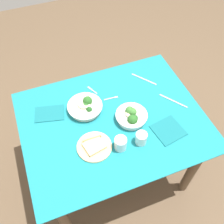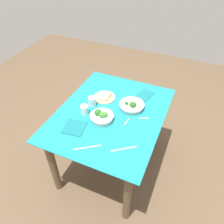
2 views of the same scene
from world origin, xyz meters
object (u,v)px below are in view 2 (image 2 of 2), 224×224
(broccoli_bowl_far, at_px, (101,116))
(napkin_folded_upper, at_px, (75,127))
(bread_side_plate, at_px, (104,97))
(fork_by_far_bowl, at_px, (144,118))
(table_knife_right, at_px, (87,147))
(table_knife_left, at_px, (124,149))
(napkin_folded_lower, at_px, (144,95))
(fork_by_near_bowl, at_px, (127,122))
(water_glass_side, at_px, (84,110))
(water_glass_center, at_px, (92,101))
(broccoli_bowl_near, at_px, (132,105))

(broccoli_bowl_far, height_order, napkin_folded_upper, broccoli_bowl_far)
(bread_side_plate, relative_size, fork_by_far_bowl, 2.39)
(broccoli_bowl_far, distance_m, table_knife_right, 0.35)
(table_knife_right, distance_m, napkin_folded_upper, 0.26)
(table_knife_left, height_order, napkin_folded_lower, napkin_folded_lower)
(table_knife_left, distance_m, table_knife_right, 0.29)
(fork_by_near_bowl, bearing_deg, bread_side_plate, -122.10)
(broccoli_bowl_far, relative_size, napkin_folded_lower, 1.07)
(water_glass_side, xyz_separation_m, table_knife_left, (-0.26, -0.49, -0.04))
(fork_by_far_bowl, distance_m, napkin_folded_lower, 0.36)
(water_glass_center, xyz_separation_m, napkin_folded_upper, (-0.34, -0.00, -0.04))
(bread_side_plate, relative_size, table_knife_left, 1.04)
(table_knife_left, xyz_separation_m, table_knife_right, (-0.10, 0.27, 0.00))
(broccoli_bowl_far, distance_m, fork_by_near_bowl, 0.23)
(table_knife_right, height_order, napkin_folded_upper, napkin_folded_upper)
(table_knife_right, bearing_deg, table_knife_left, -14.85)
(broccoli_bowl_near, distance_m, napkin_folded_lower, 0.25)
(water_glass_center, distance_m, napkin_folded_lower, 0.55)
(table_knife_right, bearing_deg, water_glass_center, 77.34)
(broccoli_bowl_far, xyz_separation_m, napkin_folded_upper, (-0.19, 0.17, -0.03))
(water_glass_center, height_order, fork_by_far_bowl, water_glass_center)
(table_knife_right, bearing_deg, napkin_folded_lower, 40.75)
(bread_side_plate, bearing_deg, napkin_folded_upper, 173.41)
(water_glass_side, bearing_deg, broccoli_bowl_near, -56.69)
(fork_by_far_bowl, bearing_deg, bread_side_plate, 138.10)
(table_knife_left, bearing_deg, fork_by_near_bowl, 69.82)
(water_glass_side, xyz_separation_m, napkin_folded_lower, (0.49, -0.43, -0.04))
(water_glass_center, height_order, fork_by_near_bowl, water_glass_center)
(water_glass_center, height_order, napkin_folded_lower, water_glass_center)
(water_glass_center, distance_m, napkin_folded_upper, 0.34)
(fork_by_near_bowl, height_order, table_knife_left, same)
(broccoli_bowl_near, relative_size, fork_by_near_bowl, 2.32)
(broccoli_bowl_far, height_order, water_glass_center, same)
(fork_by_far_bowl, height_order, fork_by_near_bowl, same)
(fork_by_near_bowl, xyz_separation_m, napkin_folded_upper, (-0.25, 0.39, 0.00))
(broccoli_bowl_near, xyz_separation_m, fork_by_near_bowl, (-0.20, -0.03, -0.03))
(bread_side_plate, height_order, napkin_folded_upper, bread_side_plate)
(table_knife_left, relative_size, table_knife_right, 0.97)
(fork_by_near_bowl, bearing_deg, table_knife_right, -20.85)
(broccoli_bowl_near, distance_m, table_knife_left, 0.52)
(napkin_folded_upper, bearing_deg, table_knife_right, -127.24)
(fork_by_near_bowl, bearing_deg, broccoli_bowl_near, -168.07)
(fork_by_far_bowl, distance_m, fork_by_near_bowl, 0.17)
(broccoli_bowl_far, relative_size, broccoli_bowl_near, 0.89)
(table_knife_left, relative_size, napkin_folded_lower, 1.06)
(broccoli_bowl_near, relative_size, water_glass_side, 2.82)
(water_glass_center, distance_m, fork_by_near_bowl, 0.41)
(broccoli_bowl_far, distance_m, bread_side_plate, 0.32)
(bread_side_plate, relative_size, napkin_folded_lower, 1.11)
(bread_side_plate, relative_size, water_glass_center, 2.43)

